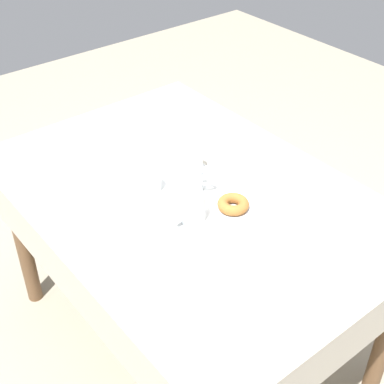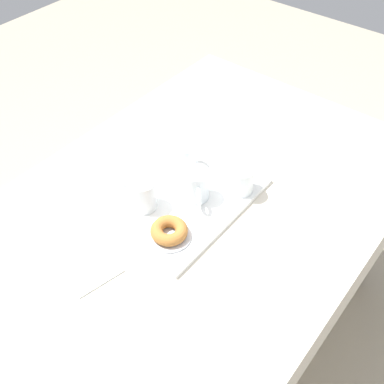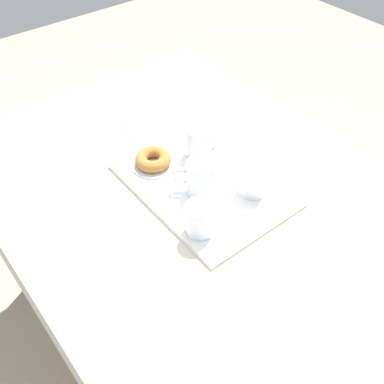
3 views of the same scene
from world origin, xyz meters
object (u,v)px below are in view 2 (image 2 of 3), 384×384
object	(u,v)px
water_glass_far	(242,181)
paper_napkin	(90,268)
donut_plate_left	(169,235)
tea_mug_left	(142,194)
sugar_donut_left	(169,231)
dining_table	(198,218)
serving_tray	(183,198)
tea_mug_right	(196,186)
water_glass_near	(186,157)

from	to	relation	value
water_glass_far	paper_napkin	world-z (taller)	water_glass_far
donut_plate_left	tea_mug_left	bearing A→B (deg)	72.69
sugar_donut_left	paper_napkin	size ratio (longest dim) A/B	0.76
dining_table	serving_tray	xyz separation A→B (m)	(-0.04, 0.03, 0.10)
dining_table	serving_tray	bearing A→B (deg)	139.44
water_glass_far	tea_mug_left	bearing A→B (deg)	141.36
tea_mug_left	tea_mug_right	size ratio (longest dim) A/B	1.17
water_glass_near	paper_napkin	distance (m)	0.46
paper_napkin	tea_mug_left	bearing A→B (deg)	8.02
tea_mug_left	water_glass_near	distance (m)	0.21
tea_mug_left	paper_napkin	xyz separation A→B (m)	(-0.25, -0.03, -0.06)
paper_napkin	tea_mug_right	bearing A→B (deg)	-9.45
tea_mug_right	paper_napkin	xyz separation A→B (m)	(-0.37, 0.06, -0.06)
tea_mug_right	water_glass_near	bearing A→B (deg)	50.83
serving_tray	water_glass_far	world-z (taller)	water_glass_far
tea_mug_left	water_glass_near	xyz separation A→B (m)	(0.21, 0.01, -0.01)
serving_tray	paper_napkin	xyz separation A→B (m)	(-0.35, 0.03, -0.00)
tea_mug_left	water_glass_far	xyz separation A→B (m)	(0.23, -0.19, -0.01)
donut_plate_left	water_glass_far	bearing A→B (deg)	-10.35
water_glass_near	paper_napkin	xyz separation A→B (m)	(-0.46, -0.05, -0.05)
dining_table	sugar_donut_left	distance (m)	0.23
tea_mug_left	tea_mug_right	distance (m)	0.16
water_glass_far	paper_napkin	bearing A→B (deg)	162.58
tea_mug_left	donut_plate_left	size ratio (longest dim) A/B	0.97
water_glass_far	dining_table	bearing A→B (deg)	136.41
donut_plate_left	paper_napkin	size ratio (longest dim) A/B	0.91
tea_mug_right	water_glass_near	distance (m)	0.14
paper_napkin	donut_plate_left	bearing A→B (deg)	-26.03
water_glass_near	water_glass_far	distance (m)	0.20
water_glass_near	donut_plate_left	world-z (taller)	water_glass_near
dining_table	sugar_donut_left	size ratio (longest dim) A/B	13.91
water_glass_near	tea_mug_left	bearing A→B (deg)	-176.71
water_glass_near	water_glass_far	world-z (taller)	same
serving_tray	tea_mug_right	xyz separation A→B (m)	(0.02, -0.03, 0.05)
tea_mug_left	sugar_donut_left	distance (m)	0.14
serving_tray	tea_mug_left	size ratio (longest dim) A/B	3.91
water_glass_far	sugar_donut_left	bearing A→B (deg)	169.65
tea_mug_left	tea_mug_right	xyz separation A→B (m)	(0.12, -0.10, 0.00)
water_glass_far	donut_plate_left	bearing A→B (deg)	169.65
sugar_donut_left	dining_table	bearing A→B (deg)	12.19
sugar_donut_left	paper_napkin	world-z (taller)	sugar_donut_left
tea_mug_right	water_glass_far	distance (m)	0.14
dining_table	paper_napkin	bearing A→B (deg)	170.96
sugar_donut_left	paper_napkin	xyz separation A→B (m)	(-0.21, 0.10, -0.04)
tea_mug_left	water_glass_near	world-z (taller)	tea_mug_left
water_glass_near	water_glass_far	bearing A→B (deg)	-84.37
serving_tray	tea_mug_left	bearing A→B (deg)	147.47
serving_tray	tea_mug_right	bearing A→B (deg)	-55.19
serving_tray	tea_mug_left	xyz separation A→B (m)	(-0.10, 0.06, 0.05)
water_glass_near	water_glass_far	xyz separation A→B (m)	(0.02, -0.20, -0.00)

